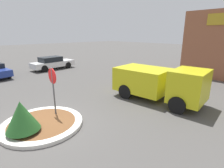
{
  "coord_description": "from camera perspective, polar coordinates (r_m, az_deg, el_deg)",
  "views": [
    {
      "loc": [
        7.1,
        -2.51,
        3.92
      ],
      "look_at": [
        0.69,
        3.56,
        1.33
      ],
      "focal_mm": 28.0,
      "sensor_mm": 36.0,
      "label": 1
    }
  ],
  "objects": [
    {
      "name": "ground_plane",
      "position": [
        8.49,
        -21.66,
        -12.42
      ],
      "size": [
        120.0,
        120.0,
        0.0
      ],
      "primitive_type": "plane",
      "color": "#514F4C"
    },
    {
      "name": "stop_sign",
      "position": [
        8.48,
        -18.73,
        0.19
      ],
      "size": [
        0.73,
        0.07,
        2.42
      ],
      "color": "#4C4C51",
      "rests_on": "ground_plane"
    },
    {
      "name": "island_shrub",
      "position": [
        7.63,
        -27.42,
        -9.21
      ],
      "size": [
        1.27,
        1.27,
        1.3
      ],
      "color": "brown",
      "rests_on": "traffic_island"
    },
    {
      "name": "utility_truck",
      "position": [
        10.67,
        14.83,
        0.64
      ],
      "size": [
        5.39,
        2.78,
        2.08
      ],
      "rotation": [
        0.0,
        0.0,
        0.11
      ],
      "color": "gold",
      "rests_on": "ground_plane"
    },
    {
      "name": "parked_sedan_white",
      "position": [
        20.73,
        -18.91,
        6.58
      ],
      "size": [
        2.05,
        4.76,
        1.4
      ],
      "rotation": [
        0.0,
        0.0,
        1.65
      ],
      "color": "silver",
      "rests_on": "ground_plane"
    },
    {
      "name": "traffic_island",
      "position": [
        8.45,
        -21.72,
        -11.95
      ],
      "size": [
        3.46,
        3.46,
        0.16
      ],
      "color": "silver",
      "rests_on": "ground_plane"
    }
  ]
}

